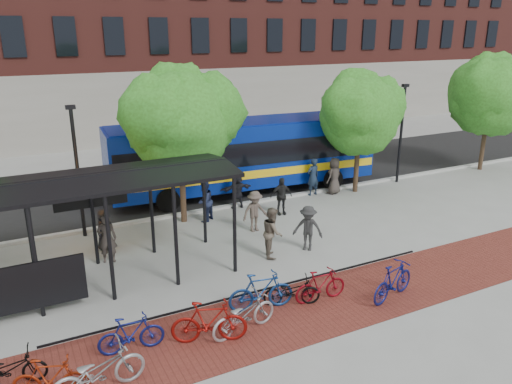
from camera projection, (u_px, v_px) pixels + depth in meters
name	position (u px, v px, depth m)	size (l,w,h in m)	color
ground	(285.00, 236.00, 19.62)	(160.00, 160.00, 0.00)	#9E9E99
asphalt_street	(209.00, 183.00, 26.39)	(160.00, 8.00, 0.01)	black
curb	(241.00, 204.00, 22.99)	(160.00, 0.25, 0.12)	#B7B7B2
brick_strip	(312.00, 308.00, 14.53)	(24.00, 3.00, 0.01)	maroon
bike_rack_rail	(258.00, 304.00, 14.73)	(12.00, 0.05, 0.95)	black
building_brick	(235.00, 1.00, 42.84)	(55.00, 14.00, 20.00)	maroon
bus_shelter	(57.00, 197.00, 14.77)	(10.60, 3.07, 3.60)	black
tree_b	(181.00, 116.00, 19.81)	(5.15, 4.20, 6.47)	#382619
tree_c	(361.00, 110.00, 23.83)	(4.66, 3.80, 5.92)	#382619
tree_d	(491.00, 91.00, 27.60)	(5.39, 4.40, 6.55)	#382619
lamp_post_left	(77.00, 168.00, 18.79)	(0.35, 0.20, 5.12)	black
lamp_post_right	(401.00, 131.00, 25.71)	(0.35, 0.20, 5.12)	black
bus	(244.00, 152.00, 24.38)	(13.33, 3.89, 3.55)	navy
bike_0	(8.00, 369.00, 11.25)	(0.58, 1.66, 0.87)	black
bike_1	(51.00, 379.00, 10.85)	(0.48, 1.69, 1.01)	maroon
bike_2	(98.00, 372.00, 10.98)	(0.75, 2.14, 1.13)	gray
bike_3	(131.00, 334.00, 12.44)	(0.47, 1.66, 1.00)	navy
bike_5	(209.00, 322.00, 12.79)	(0.56, 1.97, 1.19)	maroon
bike_6	(244.00, 315.00, 13.24)	(0.70, 2.02, 1.06)	#A4A4A7
bike_7	(261.00, 291.00, 14.30)	(0.55, 1.94, 1.16)	navy
bike_8	(292.00, 291.00, 14.59)	(0.58, 1.68, 0.88)	black
bike_9	(321.00, 285.00, 14.79)	(0.48, 1.68, 1.01)	maroon
bike_11	(393.00, 281.00, 14.88)	(0.55, 1.94, 1.16)	navy
pedestrian_0	(104.00, 229.00, 18.22)	(0.76, 0.49, 1.55)	black
pedestrian_1	(107.00, 238.00, 17.16)	(0.64, 0.42, 1.77)	#463D38
pedestrian_2	(205.00, 201.00, 20.87)	(0.86, 0.67, 1.77)	#1B2340
pedestrian_3	(255.00, 211.00, 19.84)	(1.08, 0.62, 1.68)	brown
pedestrian_4	(281.00, 196.00, 21.67)	(0.98, 0.41, 1.67)	black
pedestrian_5	(237.00, 190.00, 22.46)	(1.54, 0.49, 1.66)	black
pedestrian_6	(334.00, 176.00, 24.40)	(0.88, 0.57, 1.81)	#3F3733
pedestrian_7	(313.00, 177.00, 24.19)	(0.67, 0.44, 1.84)	#1A283D
pedestrian_8	(272.00, 232.00, 17.62)	(0.89, 0.69, 1.82)	brown
pedestrian_9	(308.00, 228.00, 18.13)	(1.10, 0.63, 1.70)	#2A2A2A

